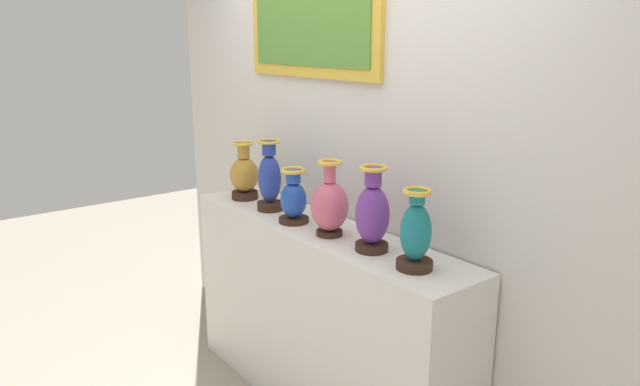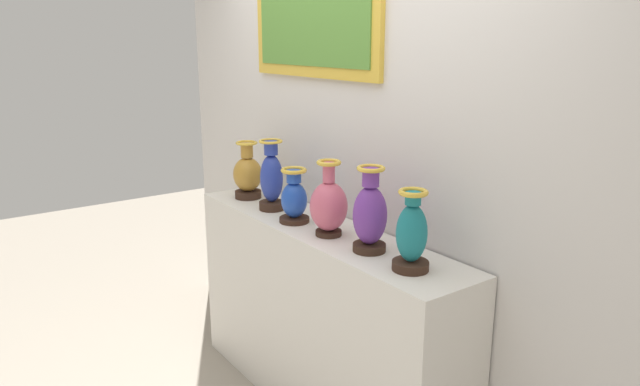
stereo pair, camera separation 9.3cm
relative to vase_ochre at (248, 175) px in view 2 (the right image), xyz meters
name	(u,v)px [view 2 (the right image)]	position (x,y,z in m)	size (l,w,h in m)	color
display_shelf	(320,319)	(0.71, 0.02, -0.66)	(1.89, 0.41, 1.04)	silver
back_wall	(360,154)	(0.70, 0.29, 0.20)	(3.72, 0.14, 2.74)	silver
vase_ochre	(248,175)	(0.00, 0.00, 0.00)	(0.17, 0.17, 0.34)	#382319
vase_cobalt	(272,179)	(0.29, -0.01, 0.03)	(0.14, 0.14, 0.39)	#382319
vase_sapphire	(294,198)	(0.56, -0.04, -0.02)	(0.16, 0.16, 0.29)	#382319
vase_rose	(329,205)	(0.84, -0.02, 0.01)	(0.18, 0.18, 0.37)	#382319
vase_violet	(370,215)	(1.12, 0.00, 0.03)	(0.15, 0.15, 0.39)	#382319
vase_teal	(412,235)	(1.39, -0.01, 0.01)	(0.15, 0.15, 0.34)	#382319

